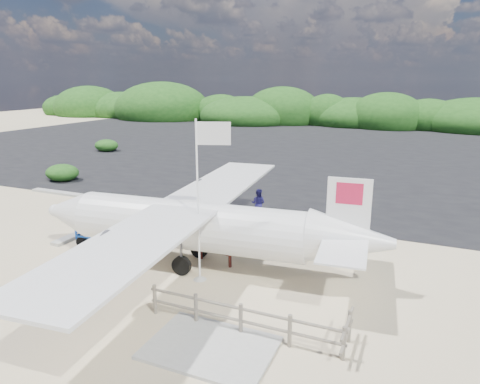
{
  "coord_description": "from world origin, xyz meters",
  "views": [
    {
      "loc": [
        10.4,
        -15.29,
        7.35
      ],
      "look_at": [
        2.48,
        3.13,
        2.03
      ],
      "focal_mm": 32.0,
      "sensor_mm": 36.0,
      "label": 1
    }
  ],
  "objects": [
    {
      "name": "ground",
      "position": [
        0.0,
        0.0,
        0.0
      ],
      "size": [
        160.0,
        160.0,
        0.0
      ],
      "primitive_type": "plane",
      "color": "beige"
    },
    {
      "name": "crew_c",
      "position": [
        -0.52,
        4.83,
        0.75
      ],
      "size": [
        0.92,
        0.45,
        1.51
      ],
      "primitive_type": "imported",
      "rotation": [
        0.0,
        0.0,
        3.05
      ],
      "color": "#191653",
      "rests_on": "ground"
    },
    {
      "name": "baggage_cart",
      "position": [
        -2.35,
        -0.99,
        0.0
      ],
      "size": [
        2.7,
        1.77,
        1.27
      ],
      "primitive_type": null,
      "rotation": [
        0.0,
        0.0,
        0.13
      ],
      "color": "blue",
      "rests_on": "ground"
    },
    {
      "name": "walkway_pad",
      "position": [
        5.5,
        -6.0,
        0.0
      ],
      "size": [
        3.5,
        2.5,
        0.1
      ],
      "primitive_type": null,
      "color": "#B2B2B2",
      "rests_on": "ground"
    },
    {
      "name": "asphalt_apron",
      "position": [
        0.0,
        30.0,
        0.0
      ],
      "size": [
        90.0,
        50.0,
        0.04
      ],
      "primitive_type": null,
      "color": "#B2B2B2",
      "rests_on": "ground"
    },
    {
      "name": "crew_a",
      "position": [
        -0.3,
        4.71,
        0.91
      ],
      "size": [
        0.77,
        0.64,
        1.81
      ],
      "primitive_type": "imported",
      "rotation": [
        0.0,
        0.0,
        2.77
      ],
      "color": "#191653",
      "rests_on": "ground"
    },
    {
      "name": "signboard",
      "position": [
        3.03,
        -0.72,
        0.0
      ],
      "size": [
        1.68,
        0.48,
        1.38
      ],
      "primitive_type": null,
      "rotation": [
        0.0,
        0.0,
        -0.19
      ],
      "color": "#5C221A",
      "rests_on": "ground"
    },
    {
      "name": "vegetation_band",
      "position": [
        0.0,
        55.0,
        0.0
      ],
      "size": [
        124.0,
        8.0,
        4.4
      ],
      "primitive_type": null,
      "color": "#B2B2B2",
      "rests_on": "ground"
    },
    {
      "name": "lagoon",
      "position": [
        -9.0,
        1.5,
        0.0
      ],
      "size": [
        9.0,
        7.0,
        0.4
      ],
      "primitive_type": null,
      "color": "#B2B2B2",
      "rests_on": "ground"
    },
    {
      "name": "crew_b",
      "position": [
        2.54,
        5.48,
        0.82
      ],
      "size": [
        0.83,
        0.67,
        1.64
      ],
      "primitive_type": "imported",
      "rotation": [
        0.0,
        0.0,
        3.2
      ],
      "color": "#191653",
      "rests_on": "ground"
    },
    {
      "name": "flagpole",
      "position": [
        3.17,
        -2.31,
        0.0
      ],
      "size": [
        1.3,
        0.86,
        6.04
      ],
      "primitive_type": null,
      "rotation": [
        0.0,
        0.0,
        0.32
      ],
      "color": "white",
      "rests_on": "ground"
    },
    {
      "name": "fence",
      "position": [
        6.0,
        -5.0,
        0.0
      ],
      "size": [
        6.4,
        2.0,
        1.1
      ],
      "primitive_type": null,
      "color": "#B2B2B2",
      "rests_on": "ground"
    }
  ]
}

